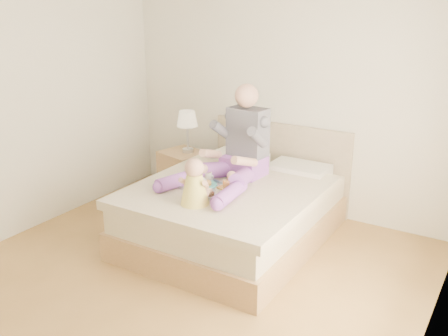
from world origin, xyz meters
The scene contains 7 objects.
room centered at (0.08, 0.01, 1.51)m, with size 4.02×4.22×2.71m.
bed centered at (0.00, 1.08, 0.32)m, with size 1.70×2.18×1.00m.
nightstand centered at (-1.07, 1.61, 0.30)m, with size 0.59×0.55×0.61m.
lamp centered at (-1.01, 1.64, 0.99)m, with size 0.24×0.24×0.50m.
adult centered at (-0.06, 1.15, 0.90)m, with size 0.83×1.20×0.98m.
tray centered at (-0.12, 0.74, 0.64)m, with size 0.55×0.48×0.14m.
baby centered at (-0.04, 0.39, 0.78)m, with size 0.28×0.39×0.43m.
Camera 1 is at (2.36, -3.01, 2.37)m, focal length 40.00 mm.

